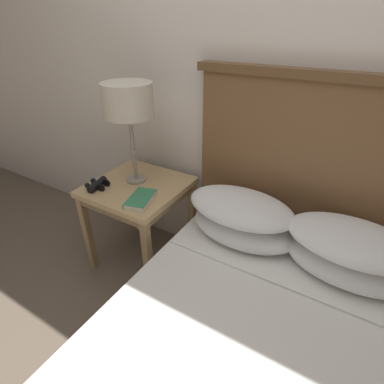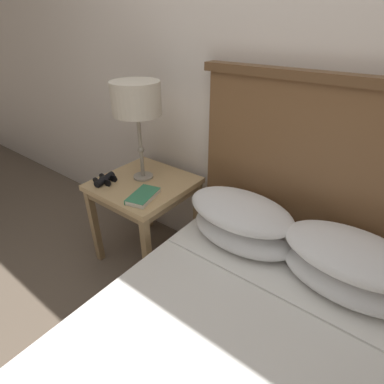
{
  "view_description": "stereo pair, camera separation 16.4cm",
  "coord_description": "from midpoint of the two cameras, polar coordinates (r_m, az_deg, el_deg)",
  "views": [
    {
      "loc": [
        0.51,
        -0.69,
        1.55
      ],
      "look_at": [
        -0.21,
        0.52,
        0.72
      ],
      "focal_mm": 28.0,
      "sensor_mm": 36.0,
      "label": 1
    },
    {
      "loc": [
        0.65,
        -0.6,
        1.55
      ],
      "look_at": [
        -0.21,
        0.52,
        0.72
      ],
      "focal_mm": 28.0,
      "sensor_mm": 36.0,
      "label": 2
    }
  ],
  "objects": [
    {
      "name": "bed",
      "position": [
        1.49,
        7.74,
        -26.81
      ],
      "size": [
        1.36,
        1.81,
        1.34
      ],
      "color": "#4E3520",
      "rests_on": "ground_plane"
    },
    {
      "name": "wall_back",
      "position": [
        1.71,
        11.45,
        21.49
      ],
      "size": [
        8.0,
        0.06,
        2.6
      ],
      "color": "silver",
      "rests_on": "ground_plane"
    },
    {
      "name": "table_lamp",
      "position": [
        1.84,
        -14.68,
        16.19
      ],
      "size": [
        0.29,
        0.29,
        0.62
      ],
      "color": "gray",
      "rests_on": "nightstand"
    },
    {
      "name": "book_on_nightstand",
      "position": [
        1.77,
        -12.42,
        -1.41
      ],
      "size": [
        0.17,
        0.24,
        0.03
      ],
      "color": "silver",
      "rests_on": "nightstand"
    },
    {
      "name": "binoculars_pair",
      "position": [
        1.99,
        -19.86,
        1.31
      ],
      "size": [
        0.15,
        0.16,
        0.05
      ],
      "color": "black",
      "rests_on": "nightstand"
    },
    {
      "name": "ground_plane",
      "position": [
        1.77,
        -6.23,
        -30.66
      ],
      "size": [
        20.0,
        20.0,
        0.0
      ],
      "primitive_type": "plane",
      "color": "#6B5B4C",
      "rests_on": "ground"
    },
    {
      "name": "nightstand",
      "position": [
        2.01,
        -12.48,
        -0.71
      ],
      "size": [
        0.58,
        0.58,
        0.62
      ],
      "color": "tan",
      "rests_on": "ground_plane"
    }
  ]
}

